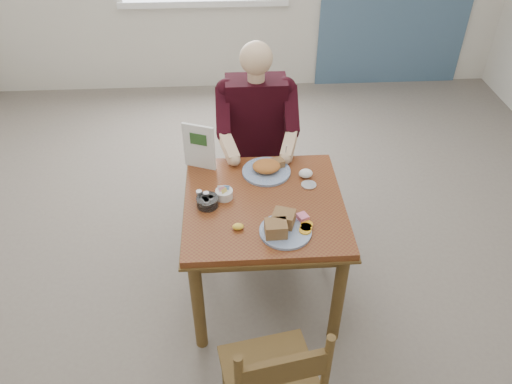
{
  "coord_description": "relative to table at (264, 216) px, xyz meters",
  "views": [
    {
      "loc": [
        -0.18,
        -2.18,
        2.54
      ],
      "look_at": [
        -0.05,
        0.0,
        0.82
      ],
      "focal_mm": 35.0,
      "sensor_mm": 36.0,
      "label": 1
    }
  ],
  "objects": [
    {
      "name": "metal_dish",
      "position": [
        0.27,
        0.13,
        0.12
      ],
      "size": [
        0.11,
        0.11,
        0.01
      ],
      "primitive_type": "cylinder",
      "rotation": [
        0.0,
        0.0,
        0.32
      ],
      "color": "silver",
      "rests_on": "table"
    },
    {
      "name": "lemon_wedge",
      "position": [
        -0.15,
        -0.22,
        0.13
      ],
      "size": [
        0.07,
        0.05,
        0.03
      ],
      "primitive_type": "ellipsoid",
      "rotation": [
        0.0,
        0.0,
        -0.16
      ],
      "color": "yellow",
      "rests_on": "table"
    },
    {
      "name": "napkin",
      "position": [
        0.27,
        0.22,
        0.14
      ],
      "size": [
        0.1,
        0.1,
        0.05
      ],
      "primitive_type": "ellipsoid",
      "rotation": [
        0.0,
        0.0,
        0.43
      ],
      "color": "white",
      "rests_on": "table"
    },
    {
      "name": "menu",
      "position": [
        -0.37,
        0.36,
        0.26
      ],
      "size": [
        0.19,
        0.09,
        0.3
      ],
      "color": "white",
      "rests_on": "table"
    },
    {
      "name": "chair_far",
      "position": [
        0.0,
        0.8,
        -0.16
      ],
      "size": [
        0.42,
        0.42,
        0.95
      ],
      "color": "brown",
      "rests_on": "ground"
    },
    {
      "name": "shakers",
      "position": [
        -0.34,
        0.02,
        0.15
      ],
      "size": [
        0.08,
        0.06,
        0.07
      ],
      "color": "white",
      "rests_on": "table"
    },
    {
      "name": "diner",
      "position": [
        0.0,
        0.71,
        0.17
      ],
      "size": [
        0.53,
        0.56,
        1.39
      ],
      "color": "gray",
      "rests_on": "chair_far"
    },
    {
      "name": "caddy",
      "position": [
        -0.23,
        0.05,
        0.14
      ],
      "size": [
        0.11,
        0.11,
        0.07
      ],
      "color": "white",
      "rests_on": "table"
    },
    {
      "name": "creamer",
      "position": [
        -0.32,
        -0.02,
        0.14
      ],
      "size": [
        0.14,
        0.14,
        0.06
      ],
      "color": "white",
      "rests_on": "table"
    },
    {
      "name": "table",
      "position": [
        0.0,
        0.0,
        0.0
      ],
      "size": [
        0.92,
        0.92,
        0.75
      ],
      "color": "brown",
      "rests_on": "ground"
    },
    {
      "name": "near_plate",
      "position": [
        0.08,
        -0.25,
        0.15
      ],
      "size": [
        0.31,
        0.3,
        0.09
      ],
      "color": "white",
      "rests_on": "table"
    },
    {
      "name": "floor",
      "position": [
        0.0,
        0.0,
        -0.64
      ],
      "size": [
        6.0,
        6.0,
        0.0
      ],
      "primitive_type": "plane",
      "color": "#695D55",
      "rests_on": "ground"
    },
    {
      "name": "far_plate",
      "position": [
        0.04,
        0.28,
        0.14
      ],
      "size": [
        0.37,
        0.37,
        0.08
      ],
      "color": "white",
      "rests_on": "table"
    }
  ]
}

